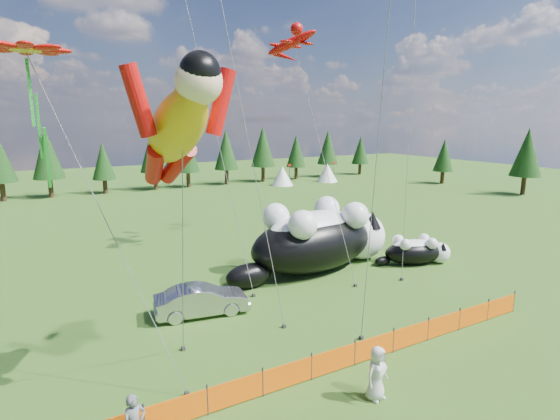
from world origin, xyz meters
name	(u,v)px	position (x,y,z in m)	size (l,w,h in m)	color
ground	(293,338)	(0.00, 0.00, 0.00)	(160.00, 160.00, 0.00)	#143C0B
safety_fence	(334,360)	(0.00, -3.00, 0.50)	(22.06, 0.06, 1.10)	#262626
tree_line	(117,162)	(0.00, 45.00, 4.00)	(90.00, 4.00, 8.00)	black
festival_tents	(211,181)	(11.00, 40.00, 1.40)	(50.00, 3.20, 2.80)	white
cat_large	(321,237)	(6.21, 7.02, 2.08)	(12.14, 5.36, 4.39)	black
cat_small	(417,251)	(12.38, 4.74, 0.90)	(5.06, 3.11, 1.90)	black
car	(202,300)	(-2.66, 4.24, 0.75)	(1.58, 4.54, 1.50)	#B1B2B6
spectator_e	(377,373)	(0.34, -5.00, 0.96)	(0.94, 0.61, 1.92)	beige
superhero_kite	(176,128)	(-5.19, -1.59, 9.14)	(4.71, 5.60, 11.68)	orange
gecko_kite	(292,43)	(7.36, 12.72, 14.69)	(5.48, 12.36, 17.27)	#B80A09
flower_kite	(26,54)	(-9.01, 3.51, 11.70)	(5.47, 6.99, 13.37)	#B80A09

